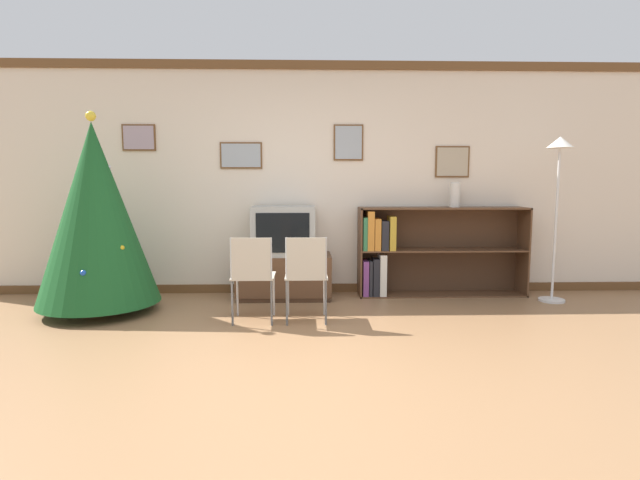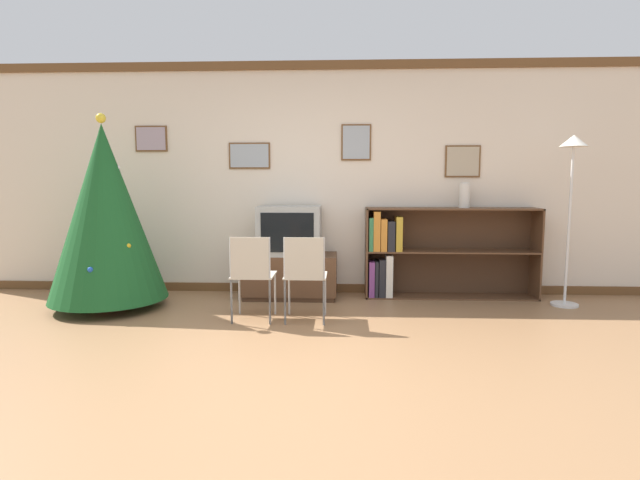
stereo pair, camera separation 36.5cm
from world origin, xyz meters
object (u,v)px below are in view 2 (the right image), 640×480
object	(u,v)px
folding_chair_left	(252,273)
standing_lamp	(572,176)
bookshelf	(421,252)
television	(290,230)
folding_chair_right	(305,273)
tv_console	(290,276)
christmas_tree	(106,213)
vase	(465,195)

from	to	relation	value
folding_chair_left	standing_lamp	distance (m)	3.45
bookshelf	television	bearing A→B (deg)	-175.96
folding_chair_right	standing_lamp	world-z (taller)	standing_lamp
folding_chair_left	tv_console	bearing A→B (deg)	76.15
folding_chair_right	standing_lamp	distance (m)	2.98
tv_console	bookshelf	size ratio (longest dim) A/B	0.55
christmas_tree	television	bearing A→B (deg)	17.00
folding_chair_left	folding_chair_right	bearing A→B (deg)	0.00
christmas_tree	bookshelf	world-z (taller)	christmas_tree
folding_chair_right	standing_lamp	size ratio (longest dim) A/B	0.45
folding_chair_left	folding_chair_right	world-z (taller)	same
folding_chair_right	standing_lamp	xyz separation A→B (m)	(2.73, 0.76, 0.91)
folding_chair_right	vase	bearing A→B (deg)	33.75
christmas_tree	vase	size ratio (longest dim) A/B	7.05
folding_chair_right	vase	xyz separation A→B (m)	(1.73, 1.16, 0.70)
television	folding_chair_right	size ratio (longest dim) A/B	0.86
tv_console	folding_chair_left	distance (m)	1.07
tv_console	bookshelf	distance (m)	1.53
christmas_tree	standing_lamp	size ratio (longest dim) A/B	1.12
folding_chair_left	folding_chair_right	size ratio (longest dim) A/B	1.00
christmas_tree	bookshelf	size ratio (longest dim) A/B	1.04
folding_chair_right	bookshelf	size ratio (longest dim) A/B	0.42
tv_console	folding_chair_right	bearing A→B (deg)	-76.15
folding_chair_left	bookshelf	world-z (taller)	bookshelf
folding_chair_right	vase	distance (m)	2.20
christmas_tree	vase	bearing A→B (deg)	10.48
tv_console	standing_lamp	world-z (taller)	standing_lamp
folding_chair_right	vase	size ratio (longest dim) A/B	2.87
christmas_tree	vase	distance (m)	3.90
christmas_tree	television	world-z (taller)	christmas_tree
standing_lamp	folding_chair_left	bearing A→B (deg)	-166.80
folding_chair_left	standing_lamp	world-z (taller)	standing_lamp
television	bookshelf	bearing A→B (deg)	4.04
tv_console	standing_lamp	size ratio (longest dim) A/B	0.59
christmas_tree	folding_chair_right	world-z (taller)	christmas_tree
folding_chair_left	vase	bearing A→B (deg)	27.39
bookshelf	standing_lamp	world-z (taller)	standing_lamp
christmas_tree	folding_chair_right	xyz separation A→B (m)	(2.10, -0.45, -0.53)
tv_console	television	bearing A→B (deg)	-90.00
television	standing_lamp	xyz separation A→B (m)	(2.99, -0.26, 0.61)
bookshelf	folding_chair_right	bearing A→B (deg)	-138.23
folding_chair_left	television	bearing A→B (deg)	76.12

